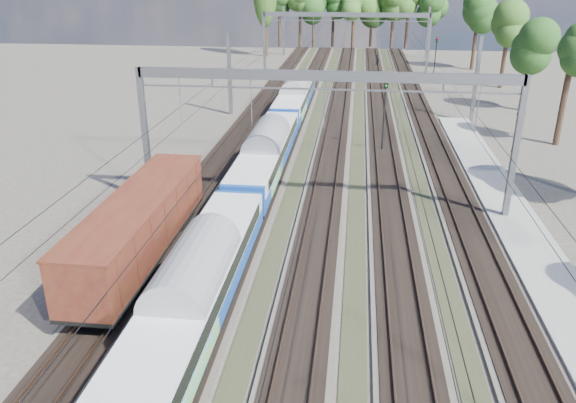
# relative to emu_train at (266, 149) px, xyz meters

# --- Properties ---
(track_bed) EXTENTS (21.00, 130.00, 0.34)m
(track_bed) POSITION_rel_emu_train_xyz_m (4.50, 9.73, -2.28)
(track_bed) COLOR #47423A
(track_bed) RESTS_ON ground
(platform) EXTENTS (3.00, 70.00, 0.30)m
(platform) POSITION_rel_emu_train_xyz_m (16.50, -15.27, -2.23)
(platform) COLOR gray
(platform) RESTS_ON ground
(catenary) EXTENTS (25.65, 130.00, 9.00)m
(catenary) POSITION_rel_emu_train_xyz_m (4.83, 17.41, 4.02)
(catenary) COLOR slate
(catenary) RESTS_ON ground
(tree_belt) EXTENTS (39.00, 100.05, 11.78)m
(tree_belt) POSITION_rel_emu_train_xyz_m (12.16, 54.54, 5.80)
(tree_belt) COLOR black
(tree_belt) RESTS_ON ground
(emu_train) EXTENTS (2.76, 58.46, 4.04)m
(emu_train) POSITION_rel_emu_train_xyz_m (0.00, 0.00, 0.00)
(emu_train) COLOR black
(emu_train) RESTS_ON ground
(freight_boxcar) EXTENTS (2.95, 14.23, 3.67)m
(freight_boxcar) POSITION_rel_emu_train_xyz_m (-4.50, -13.47, -0.14)
(freight_boxcar) COLOR black
(freight_boxcar) RESTS_ON ground
(worker) EXTENTS (0.61, 0.76, 1.82)m
(worker) POSITION_rel_emu_train_xyz_m (9.59, 54.06, -1.47)
(worker) COLOR black
(worker) RESTS_ON ground
(signal_near) EXTENTS (0.40, 0.36, 6.20)m
(signal_near) POSITION_rel_emu_train_xyz_m (8.80, 8.16, 1.55)
(signal_near) COLOR black
(signal_near) RESTS_ON ground
(signal_far) EXTENTS (0.35, 0.32, 5.40)m
(signal_far) POSITION_rel_emu_train_xyz_m (17.59, 46.56, 1.04)
(signal_far) COLOR black
(signal_far) RESTS_ON ground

